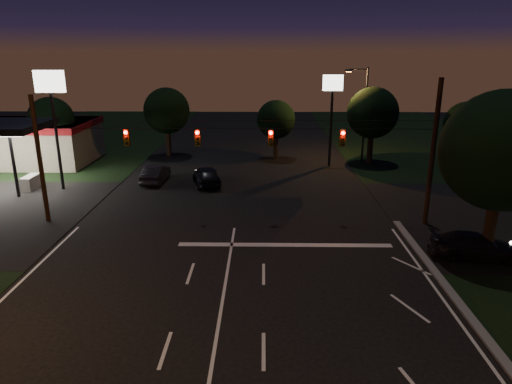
{
  "coord_description": "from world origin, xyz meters",
  "views": [
    {
      "loc": [
        1.75,
        -12.14,
        10.46
      ],
      "look_at": [
        1.36,
        11.88,
        3.0
      ],
      "focal_mm": 32.0,
      "sensor_mm": 36.0,
      "label": 1
    }
  ],
  "objects_px": {
    "tree_right_near": "(501,152)",
    "car_oncoming_b": "(156,174)",
    "car_oncoming_a": "(207,175)",
    "car_cross": "(475,246)",
    "utility_pole_right": "(424,223)"
  },
  "relations": [
    {
      "from": "car_oncoming_b",
      "to": "tree_right_near",
      "type": "bearing_deg",
      "value": 148.52
    },
    {
      "from": "car_oncoming_a",
      "to": "car_cross",
      "type": "xyz_separation_m",
      "value": [
        15.74,
        -13.5,
        -0.12
      ]
    },
    {
      "from": "car_oncoming_b",
      "to": "car_cross",
      "type": "xyz_separation_m",
      "value": [
        20.06,
        -14.18,
        -0.04
      ]
    },
    {
      "from": "tree_right_near",
      "to": "car_cross",
      "type": "bearing_deg",
      "value": -165.19
    },
    {
      "from": "tree_right_near",
      "to": "car_cross",
      "type": "xyz_separation_m",
      "value": [
        -0.62,
        -0.17,
        -5.01
      ]
    },
    {
      "from": "utility_pole_right",
      "to": "car_cross",
      "type": "distance_m",
      "value": 5.12
    },
    {
      "from": "car_oncoming_a",
      "to": "car_cross",
      "type": "bearing_deg",
      "value": 123.67
    },
    {
      "from": "car_oncoming_b",
      "to": "car_cross",
      "type": "distance_m",
      "value": 24.57
    },
    {
      "from": "car_oncoming_a",
      "to": "car_cross",
      "type": "relative_size",
      "value": 1.0
    },
    {
      "from": "utility_pole_right",
      "to": "car_oncoming_a",
      "type": "height_order",
      "value": "utility_pole_right"
    },
    {
      "from": "tree_right_near",
      "to": "utility_pole_right",
      "type": "bearing_deg",
      "value": 107.53
    },
    {
      "from": "tree_right_near",
      "to": "car_oncoming_b",
      "type": "xyz_separation_m",
      "value": [
        -20.68,
        14.02,
        -4.96
      ]
    },
    {
      "from": "tree_right_near",
      "to": "car_oncoming_b",
      "type": "height_order",
      "value": "tree_right_near"
    },
    {
      "from": "tree_right_near",
      "to": "car_oncoming_a",
      "type": "relative_size",
      "value": 1.9
    },
    {
      "from": "tree_right_near",
      "to": "car_oncoming_b",
      "type": "relative_size",
      "value": 2.02
    }
  ]
}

